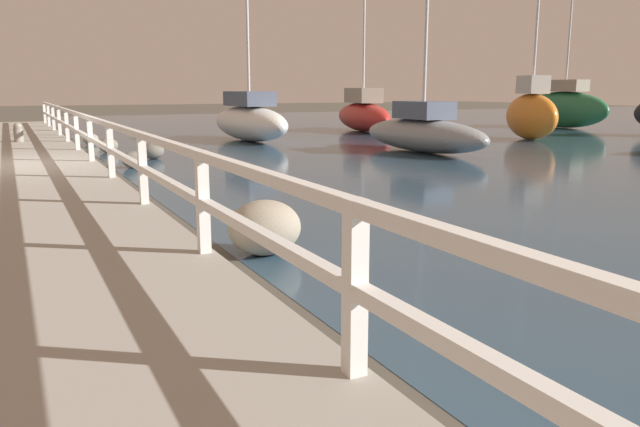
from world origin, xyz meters
name	(u,v)px	position (x,y,z in m)	size (l,w,h in m)	color
ground_plane	(9,179)	(0.00, 0.00, 0.00)	(120.00, 120.00, 0.00)	#4C473D
dock_walkway	(8,172)	(0.00, 0.00, 0.14)	(3.29, 36.00, 0.27)	#9E998E
railing	(90,130)	(1.55, 0.00, 0.89)	(0.10, 32.50, 0.91)	white
boulder_near_dock	(108,145)	(2.50, 4.53, 0.19)	(0.52, 0.46, 0.39)	slate
boulder_far_strip	(265,227)	(2.37, -7.46, 0.29)	(0.77, 0.69, 0.58)	gray
boulder_water_edge	(133,160)	(2.48, 0.67, 0.18)	(0.49, 0.44, 0.37)	#666056
boulder_mid_strip	(91,139)	(2.36, 7.28, 0.18)	(0.47, 0.43, 0.35)	gray
boulder_upstream	(153,151)	(3.25, 2.28, 0.20)	(0.53, 0.48, 0.40)	#666056
mooring_bollard	(18,132)	(0.32, 5.86, 0.53)	(0.25, 0.25, 0.53)	gray
sailboat_gray	(423,132)	(10.26, 0.75, 0.56)	(1.53, 5.08, 7.63)	gray
sailboat_white	(250,120)	(7.33, 6.48, 0.68)	(1.66, 5.18, 5.79)	white
sailboat_green	(564,107)	(22.56, 7.14, 0.91)	(1.34, 4.94, 6.72)	#236B42
sailboat_orange	(531,113)	(16.14, 2.69, 0.92)	(1.79, 3.17, 8.33)	orange
sailboat_red	(363,114)	(13.20, 9.01, 0.73)	(2.25, 5.30, 7.69)	red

